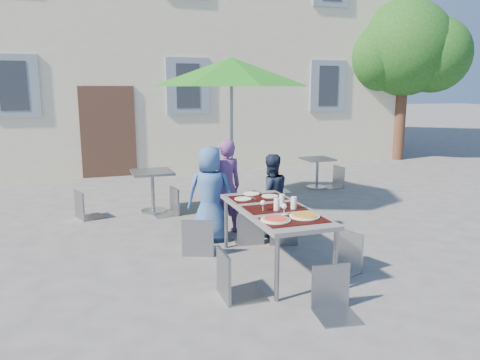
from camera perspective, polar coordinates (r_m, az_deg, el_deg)
name	(u,v)px	position (r m, az deg, el deg)	size (l,w,h in m)	color
ground	(340,283)	(5.54, 12.13, -12.21)	(90.00, 90.00, 0.00)	#4C4C4F
building	(158,2)	(16.25, -9.99, 20.61)	(13.60, 8.20, 11.10)	beige
tree	(405,50)	(15.06, 19.43, 14.77)	(3.60, 3.00, 4.70)	#4C3020
dining_table	(274,213)	(5.66, 4.22, -3.98)	(0.80, 1.85, 0.76)	#4A494E
pizza_near_left	(276,219)	(5.12, 4.36, -4.79)	(0.33, 0.33, 0.03)	white
pizza_near_right	(305,216)	(5.29, 7.87, -4.32)	(0.34, 0.34, 0.03)	white
glassware	(282,203)	(5.57, 5.14, -2.82)	(0.45, 0.42, 0.15)	silver
place_settings	(255,196)	(6.20, 1.85, -1.97)	(0.65, 0.46, 0.01)	white
child_0	(210,194)	(6.67, -3.65, -1.69)	(0.67, 0.44, 1.37)	#355A94
child_1	(225,187)	(7.00, -1.81, -0.83)	(0.52, 0.34, 1.43)	#6A3C7A
child_2	(270,195)	(6.89, 3.72, -1.89)	(0.60, 0.34, 1.23)	#1A2439
chair_0	(198,214)	(6.15, -5.10, -4.19)	(0.54, 0.54, 0.94)	gray
chair_1	(249,208)	(6.56, 1.13, -3.49)	(0.43, 0.44, 0.88)	gray
chair_2	(283,209)	(6.57, 5.32, -3.49)	(0.49, 0.49, 0.88)	gray
chair_3	(233,245)	(4.88, -0.86, -7.93)	(0.45, 0.44, 0.99)	gray
chair_4	(345,228)	(5.72, 12.64, -5.77)	(0.51, 0.51, 0.91)	#939A9E
chair_5	(335,263)	(4.66, 11.54, -9.93)	(0.44, 0.45, 0.89)	gray
patio_umbrella	(231,73)	(8.19, -1.06, 12.92)	(2.77, 2.77, 2.68)	#A5A8AD
cafe_table_0	(153,184)	(8.33, -10.61, -0.52)	(0.69, 0.69, 0.74)	#A5A8AD
bg_chair_l_0	(84,188)	(8.22, -18.49, -0.90)	(0.51, 0.51, 0.91)	gray
bg_chair_r_0	(169,185)	(8.14, -8.66, -0.66)	(0.46, 0.45, 0.89)	gray
cafe_table_1	(317,169)	(10.31, 9.39, 1.32)	(0.62, 0.62, 0.66)	#A5A8AD
bg_chair_l_1	(275,166)	(9.81, 4.32, 1.68)	(0.47, 0.46, 0.94)	#90969B
bg_chair_r_1	(336,164)	(10.47, 11.59, 1.90)	(0.43, 0.43, 0.88)	gray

